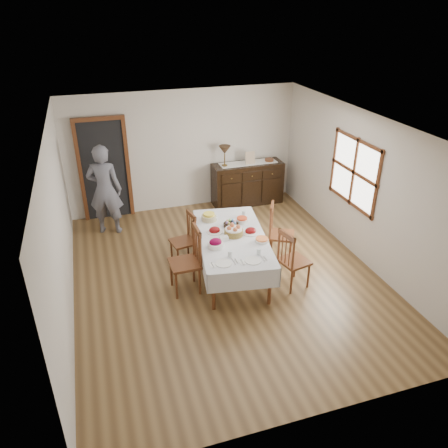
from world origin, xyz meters
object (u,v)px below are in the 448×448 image
object	(u,v)px
chair_left_far	(185,238)
chair_right_far	(279,232)
person	(104,187)
chair_right_near	(292,259)
table_lamp	(225,151)
dining_table	(232,241)
chair_left_near	(188,259)
sideboard	(247,183)

from	to	relation	value
chair_left_far	chair_right_far	size ratio (longest dim) A/B	0.90
chair_left_far	chair_right_far	distance (m)	1.66
person	chair_left_far	bearing A→B (deg)	143.41
chair_right_near	table_lamp	world-z (taller)	table_lamp
dining_table	chair_right_far	bearing A→B (deg)	23.02
chair_left_near	table_lamp	size ratio (longest dim) A/B	2.44
dining_table	chair_right_near	size ratio (longest dim) A/B	2.23
chair_right_far	table_lamp	xyz separation A→B (m)	(-0.24, 2.44, 0.77)
chair_left_near	chair_left_far	size ratio (longest dim) A/B	1.17
chair_right_far	sideboard	bearing A→B (deg)	20.60
sideboard	chair_left_far	bearing A→B (deg)	-132.82
chair_right_near	sideboard	bearing A→B (deg)	-20.55
table_lamp	chair_left_far	bearing A→B (deg)	-123.64
table_lamp	chair_right_far	bearing A→B (deg)	-84.49
chair_right_far	sideboard	distance (m)	2.46
dining_table	chair_left_far	distance (m)	0.91
dining_table	chair_right_far	world-z (taller)	chair_right_far
chair_right_far	dining_table	bearing A→B (deg)	131.98
chair_right_near	chair_left_far	bearing A→B (deg)	37.23
sideboard	table_lamp	size ratio (longest dim) A/B	3.45
person	table_lamp	size ratio (longest dim) A/B	4.22
chair_right_far	table_lamp	world-z (taller)	table_lamp
dining_table	table_lamp	bearing A→B (deg)	83.69
dining_table	chair_left_far	size ratio (longest dim) A/B	2.41
chair_left_near	chair_right_near	world-z (taller)	chair_left_near
chair_right_far	person	xyz separation A→B (m)	(-2.84, 1.97, 0.44)
chair_left_near	chair_right_near	size ratio (longest dim) A/B	1.09
table_lamp	person	bearing A→B (deg)	-169.70
dining_table	person	world-z (taller)	person
chair_left_near	chair_left_far	xyz separation A→B (m)	(0.14, 0.82, -0.08)
dining_table	chair_left_far	bearing A→B (deg)	146.66
chair_left_far	table_lamp	size ratio (longest dim) A/B	2.08
chair_left_far	sideboard	size ratio (longest dim) A/B	0.60
dining_table	person	size ratio (longest dim) A/B	1.18
table_lamp	dining_table	bearing A→B (deg)	-105.10
chair_left_near	sideboard	world-z (taller)	chair_left_near
chair_left_far	table_lamp	world-z (taller)	table_lamp
dining_table	table_lamp	size ratio (longest dim) A/B	5.00
chair_left_far	chair_left_near	bearing A→B (deg)	-19.14
person	chair_right_near	bearing A→B (deg)	149.65
chair_right_near	table_lamp	xyz separation A→B (m)	(-0.08, 3.32, 0.79)
chair_right_far	chair_right_near	bearing A→B (deg)	-162.40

